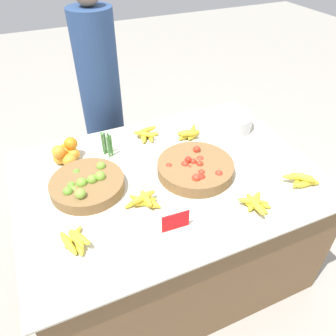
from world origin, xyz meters
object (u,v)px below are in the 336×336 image
Objects in this scene: tomato_basket at (195,168)px; vendor_person at (103,111)px; metal_bowl at (231,121)px; lime_bowl at (87,185)px; price_sign at (176,221)px.

vendor_person reaches higher than tomato_basket.
tomato_basket is 0.55m from metal_bowl.
lime_bowl is at bearing -109.84° from vendor_person.
vendor_person is (-0.27, 0.94, -0.06)m from tomato_basket.
vendor_person reaches higher than price_sign.
vendor_person reaches higher than lime_bowl.
metal_bowl is (1.01, 0.23, 0.01)m from lime_bowl.
tomato_basket is at bearing -73.99° from vendor_person.
lime_bowl is 2.89× the size of price_sign.
vendor_person reaches higher than metal_bowl.
price_sign is (0.31, -0.42, 0.01)m from lime_bowl.
tomato_basket is at bearing 52.64° from price_sign.
metal_bowl is 0.94m from vendor_person.
lime_bowl is at bearing -167.38° from metal_bowl.
vendor_person is at bearing 106.01° from tomato_basket.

